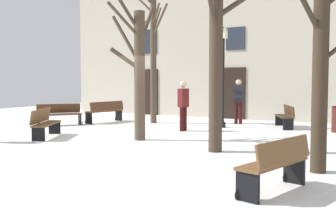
% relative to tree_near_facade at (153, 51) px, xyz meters
% --- Properties ---
extents(ground_plane, '(30.15, 30.15, 0.00)m').
position_rel_tree_near_facade_xyz_m(ground_plane, '(2.34, -4.32, -3.00)').
color(ground_plane, white).
extents(building_facade, '(18.84, 0.60, 7.87)m').
position_rel_tree_near_facade_xyz_m(building_facade, '(2.34, 3.54, 0.99)').
color(building_facade, '#BCB29E').
rests_on(building_facade, ground).
extents(tree_near_facade, '(2.23, 1.83, 5.99)m').
position_rel_tree_near_facade_xyz_m(tree_near_facade, '(0.00, 0.00, 0.00)').
color(tree_near_facade, '#4C3D2D').
rests_on(tree_near_facade, ground).
extents(tree_left_of_center, '(1.47, 1.69, 4.13)m').
position_rel_tree_near_facade_xyz_m(tree_left_of_center, '(7.57, -5.90, -0.96)').
color(tree_left_of_center, '#382B1E').
rests_on(tree_left_of_center, ground).
extents(tree_center, '(1.76, 1.98, 5.10)m').
position_rel_tree_near_facade_xyz_m(tree_center, '(4.94, -4.86, -0.62)').
color(tree_center, '#423326').
rests_on(tree_center, ground).
extents(tree_foreground, '(1.12, 2.04, 4.23)m').
position_rel_tree_near_facade_xyz_m(tree_foreground, '(2.15, -4.19, -0.85)').
color(tree_foreground, '#4C3D2D').
rests_on(tree_foreground, ground).
extents(streetlamp, '(0.30, 0.30, 3.77)m').
position_rel_tree_near_facade_xyz_m(streetlamp, '(3.14, -0.05, -0.69)').
color(streetlamp, black).
rests_on(streetlamp, ground).
extents(bench_back_to_back_left, '(1.27, 1.75, 0.90)m').
position_rel_tree_near_facade_xyz_m(bench_back_to_back_left, '(-0.67, -5.26, -2.53)').
color(bench_back_to_back_left, brown).
rests_on(bench_back_to_back_left, ground).
extents(bench_near_center_tree, '(1.41, 1.67, 0.85)m').
position_rel_tree_near_facade_xyz_m(bench_near_center_tree, '(-2.76, -2.61, -2.56)').
color(bench_near_center_tree, '#51331E').
rests_on(bench_near_center_tree, ground).
extents(bench_back_to_back_right, '(0.82, 1.67, 0.88)m').
position_rel_tree_near_facade_xyz_m(bench_back_to_back_right, '(7.23, -7.73, -2.53)').
color(bench_back_to_back_right, brown).
rests_on(bench_back_to_back_right, ground).
extents(bench_by_litter_bin, '(1.08, 1.64, 0.84)m').
position_rel_tree_near_facade_xyz_m(bench_by_litter_bin, '(5.20, 1.08, -2.56)').
color(bench_by_litter_bin, '#3D2819').
rests_on(bench_by_litter_bin, ground).
extents(bench_near_lamp, '(0.71, 1.87, 0.89)m').
position_rel_tree_near_facade_xyz_m(bench_near_lamp, '(-1.88, -0.84, -2.51)').
color(bench_near_lamp, '#51331E').
rests_on(bench_near_lamp, ground).
extents(person_crossing_plaza, '(0.29, 0.41, 1.76)m').
position_rel_tree_near_facade_xyz_m(person_crossing_plaza, '(2.32, -1.68, -2.01)').
color(person_crossing_plaza, '#350F0F').
rests_on(person_crossing_plaza, ground).
extents(person_by_shop_door, '(0.41, 0.27, 1.82)m').
position_rel_tree_near_facade_xyz_m(person_by_shop_door, '(3.20, 1.44, -1.97)').
color(person_by_shop_door, '#350F0F').
rests_on(person_by_shop_door, ground).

